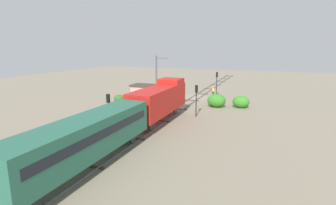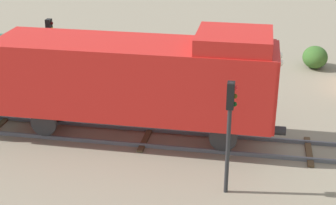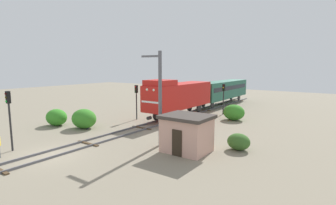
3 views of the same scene
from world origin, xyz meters
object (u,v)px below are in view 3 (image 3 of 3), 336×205
(catenary_mast, at_px, (159,96))
(relay_hut, at_px, (187,133))
(traffic_signal_near, at_px, (9,110))
(passenger_car_leading, at_px, (223,89))
(worker_by_signal, at_px, (87,119))
(locomotive, at_px, (178,95))
(traffic_signal_far, at_px, (224,93))
(traffic_signal_mid, at_px, (136,96))

(catenary_mast, xyz_separation_m, relay_hut, (2.57, -0.08, -2.57))
(catenary_mast, relative_size, relay_hut, 2.12)
(traffic_signal_near, bearing_deg, passenger_car_leading, 84.13)
(traffic_signal_near, bearing_deg, relay_hut, 34.76)
(traffic_signal_near, xyz_separation_m, worker_by_signal, (-1.00, 7.54, -2.10))
(locomotive, xyz_separation_m, worker_by_signal, (-4.20, -10.26, -1.78))
(traffic_signal_near, bearing_deg, locomotive, 79.81)
(relay_hut, bearing_deg, catenary_mast, 178.25)
(traffic_signal_near, height_order, catenary_mast, catenary_mast)
(relay_hut, bearing_deg, traffic_signal_near, -145.24)
(locomotive, distance_m, catenary_mast, 11.49)
(traffic_signal_near, bearing_deg, worker_by_signal, 97.55)
(passenger_car_leading, distance_m, catenary_mast, 24.19)
(traffic_signal_far, relative_size, worker_by_signal, 2.34)
(traffic_signal_far, bearing_deg, relay_hut, -75.93)
(locomotive, height_order, traffic_signal_far, locomotive)
(locomotive, bearing_deg, worker_by_signal, -112.25)
(locomotive, xyz_separation_m, traffic_signal_near, (-3.20, -17.81, 0.33))
(passenger_car_leading, bearing_deg, worker_by_signal, -100.09)
(traffic_signal_far, distance_m, worker_by_signal, 17.40)
(traffic_signal_mid, relative_size, worker_by_signal, 2.39)
(traffic_signal_mid, xyz_separation_m, catenary_mast, (8.33, -6.50, 1.13))
(locomotive, bearing_deg, traffic_signal_near, -100.19)
(locomotive, bearing_deg, passenger_car_leading, 90.00)
(traffic_signal_mid, height_order, traffic_signal_far, traffic_signal_mid)
(traffic_signal_near, distance_m, worker_by_signal, 7.90)
(traffic_signal_far, height_order, relay_hut, traffic_signal_far)
(passenger_car_leading, xyz_separation_m, worker_by_signal, (-4.20, -23.60, -1.53))
(traffic_signal_far, bearing_deg, traffic_signal_mid, -127.92)
(traffic_signal_near, height_order, traffic_signal_mid, traffic_signal_near)
(passenger_car_leading, xyz_separation_m, catenary_mast, (4.93, -23.64, 1.44))
(traffic_signal_mid, height_order, catenary_mast, catenary_mast)
(relay_hut, bearing_deg, traffic_signal_far, 104.07)
(passenger_car_leading, relative_size, traffic_signal_mid, 3.45)
(passenger_car_leading, xyz_separation_m, traffic_signal_near, (-3.20, -31.15, 0.58))
(locomotive, xyz_separation_m, catenary_mast, (4.93, -10.31, 1.19))
(passenger_car_leading, bearing_deg, locomotive, -90.00)
(traffic_signal_mid, bearing_deg, relay_hut, -31.12)
(locomotive, height_order, traffic_signal_near, locomotive)
(traffic_signal_mid, height_order, worker_by_signal, traffic_signal_mid)
(locomotive, relative_size, relay_hut, 3.31)
(traffic_signal_far, xyz_separation_m, worker_by_signal, (-7.80, -15.45, -1.77))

